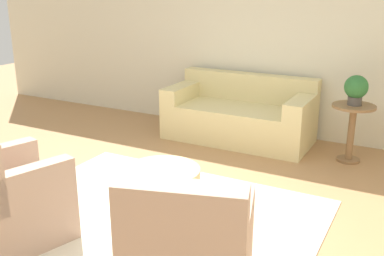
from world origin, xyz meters
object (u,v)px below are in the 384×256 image
Objects in this scene: side_table at (352,124)px; potted_plant_on_side_table at (356,89)px; armchair_right at (189,256)px; couch at (240,116)px; armchair_left at (5,200)px; ottoman_table at (163,185)px.

potted_plant_on_side_table reaches higher than side_table.
potted_plant_on_side_table is at bearing 81.51° from armchair_right.
couch reaches higher than side_table.
potted_plant_on_side_table reaches higher than armchair_left.
armchair_left is 1.00× the size of armchair_right.
armchair_left reaches higher than couch.
armchair_left is 1.31m from ottoman_table.
potted_plant_on_side_table is (1.27, 2.17, 0.60)m from ottoman_table.
ottoman_table is at bearing -85.03° from couch.
side_table is at bearing -5.56° from couch.
side_table is 0.42m from potted_plant_on_side_table.
armchair_right is at bearing -50.75° from ottoman_table.
armchair_right is at bearing 0.00° from armchair_left.
armchair_right is 3.18m from side_table.
potted_plant_on_side_table is at bearing 59.68° from ottoman_table.
armchair_right is at bearing -73.09° from couch.
armchair_right is at bearing -98.49° from potted_plant_on_side_table.
ottoman_table is at bearing 48.30° from armchair_left.
armchair_left is at bearing -131.70° from ottoman_table.
couch is 1.48m from side_table.
potted_plant_on_side_table reaches higher than couch.
couch is 5.55× the size of potted_plant_on_side_table.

